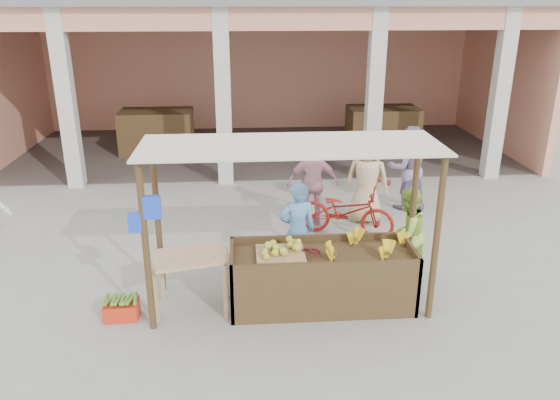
{
  "coord_description": "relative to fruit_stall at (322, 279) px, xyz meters",
  "views": [
    {
      "loc": [
        -0.58,
        -6.86,
        4.22
      ],
      "look_at": [
        -0.01,
        1.2,
        1.18
      ],
      "focal_mm": 35.0,
      "sensor_mm": 36.0,
      "label": 1
    }
  ],
  "objects": [
    {
      "name": "melon_tray",
      "position": [
        -0.59,
        -0.02,
        0.49
      ],
      "size": [
        0.67,
        0.58,
        0.19
      ],
      "color": "tan",
      "rests_on": "fruit_stall"
    },
    {
      "name": "produce_sacks",
      "position": [
        2.18,
        5.21,
        -0.11
      ],
      "size": [
        0.77,
        0.72,
        0.58
      ],
      "color": "maroon",
      "rests_on": "ground"
    },
    {
      "name": "shopper_c",
      "position": [
        1.31,
        3.03,
        0.56
      ],
      "size": [
        1.05,
        0.82,
        1.92
      ],
      "primitive_type": "imported",
      "rotation": [
        0.0,
        0.0,
        2.88
      ],
      "color": "tan",
      "rests_on": "ground"
    },
    {
      "name": "berry_heap",
      "position": [
        -0.18,
        -0.03,
        0.46
      ],
      "size": [
        0.39,
        0.32,
        0.12
      ],
      "primitive_type": "ellipsoid",
      "color": "maroon",
      "rests_on": "fruit_stall"
    },
    {
      "name": "fruit_stall",
      "position": [
        0.0,
        0.0,
        0.0
      ],
      "size": [
        2.6,
        0.95,
        0.8
      ],
      "primitive_type": "cube",
      "color": "#4A351D",
      "rests_on": "ground"
    },
    {
      "name": "side_table",
      "position": [
        -1.84,
        0.02,
        0.3
      ],
      "size": [
        1.17,
        0.91,
        0.84
      ],
      "rotation": [
        0.0,
        0.0,
        0.23
      ],
      "color": "tan",
      "rests_on": "ground"
    },
    {
      "name": "market_building",
      "position": [
        -0.45,
        8.93,
        2.3
      ],
      "size": [
        14.4,
        6.4,
        4.2
      ],
      "color": "tan",
      "rests_on": "ground"
    },
    {
      "name": "vendor_blue",
      "position": [
        -0.27,
        0.85,
        0.45
      ],
      "size": [
        0.7,
        0.56,
        1.69
      ],
      "primitive_type": "imported",
      "rotation": [
        0.0,
        0.0,
        3.29
      ],
      "color": "#5998D5",
      "rests_on": "ground"
    },
    {
      "name": "shopper_b",
      "position": [
        0.24,
        2.95,
        0.5
      ],
      "size": [
        1.07,
        0.58,
        1.81
      ],
      "primitive_type": "imported",
      "rotation": [
        0.0,
        0.0,
        3.13
      ],
      "color": "#C48496",
      "rests_on": "ground"
    },
    {
      "name": "motorcycle",
      "position": [
        0.78,
        2.38,
        0.1
      ],
      "size": [
        1.35,
        2.02,
        1.0
      ],
      "primitive_type": "imported",
      "rotation": [
        0.0,
        0.0,
        1.17
      ],
      "color": "maroon",
      "rests_on": "ground"
    },
    {
      "name": "stall_awning",
      "position": [
        -0.51,
        0.06,
        1.58
      ],
      "size": [
        4.09,
        1.35,
        2.39
      ],
      "color": "#4A351D",
      "rests_on": "ground"
    },
    {
      "name": "ground",
      "position": [
        -0.5,
        0.0,
        -0.4
      ],
      "size": [
        60.0,
        60.0,
        0.0
      ],
      "primitive_type": "plane",
      "color": "gray",
      "rests_on": "ground"
    },
    {
      "name": "papaya_pile",
      "position": [
        -1.84,
        0.02,
        0.55
      ],
      "size": [
        0.75,
        0.43,
        0.21
      ],
      "primitive_type": null,
      "color": "#4A8C2D",
      "rests_on": "side_table"
    },
    {
      "name": "shopper_f",
      "position": [
        2.31,
        3.71,
        0.56
      ],
      "size": [
        0.96,
        0.57,
        1.93
      ],
      "primitive_type": "imported",
      "rotation": [
        0.0,
        0.0,
        3.17
      ],
      "color": "gray",
      "rests_on": "ground"
    },
    {
      "name": "vendor_green",
      "position": [
        1.44,
        0.77,
        0.38
      ],
      "size": [
        0.86,
        0.76,
        1.55
      ],
      "primitive_type": "imported",
      "rotation": [
        0.0,
        0.0,
        3.7
      ],
      "color": "#9BC740",
      "rests_on": "ground"
    },
    {
      "name": "red_crate",
      "position": [
        -2.82,
        -0.17,
        -0.28
      ],
      "size": [
        0.48,
        0.36,
        0.24
      ],
      "primitive_type": "cube",
      "rotation": [
        0.0,
        0.0,
        0.04
      ],
      "color": "red",
      "rests_on": "ground"
    },
    {
      "name": "banana_heap",
      "position": [
        0.65,
        0.02,
        0.51
      ],
      "size": [
        1.23,
        0.67,
        0.22
      ],
      "primitive_type": null,
      "color": "yellow",
      "rests_on": "fruit_stall"
    },
    {
      "name": "plantain_bundle",
      "position": [
        -2.82,
        -0.17,
        -0.12
      ],
      "size": [
        0.39,
        0.27,
        0.08
      ],
      "primitive_type": null,
      "color": "#53822F",
      "rests_on": "red_crate"
    }
  ]
}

